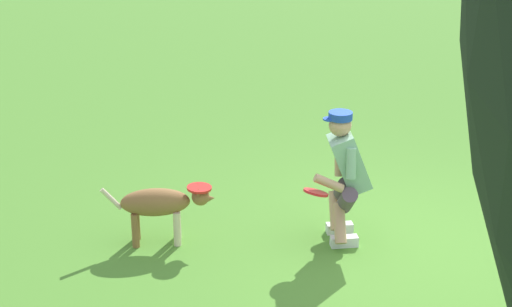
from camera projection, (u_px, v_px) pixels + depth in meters
The scene contains 5 objects.
ground_plane at pixel (412, 250), 7.36m from camera, with size 60.00×60.00×0.00m, color #508E2F.
person at pixel (345, 173), 7.31m from camera, with size 0.60×0.65×1.29m.
dog at pixel (161, 204), 7.37m from camera, with size 1.07×0.29×0.58m.
frisbee_flying at pixel (199, 188), 7.35m from camera, with size 0.24×0.24×0.02m, color red.
frisbee_held at pixel (316, 192), 7.10m from camera, with size 0.23×0.23×0.02m, color red.
Camera 1 is at (2.30, 6.29, 3.51)m, focal length 54.89 mm.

